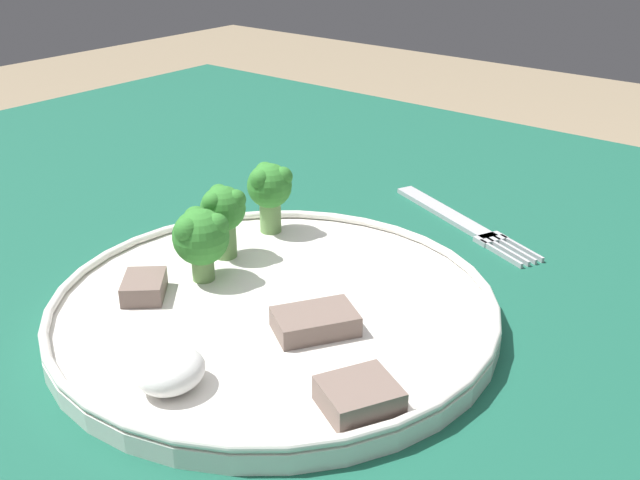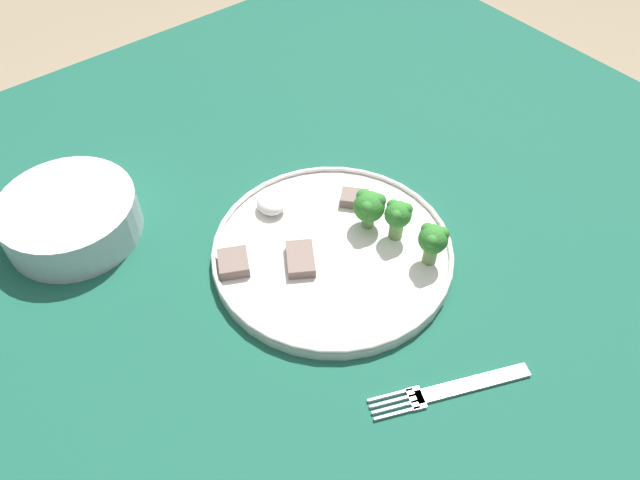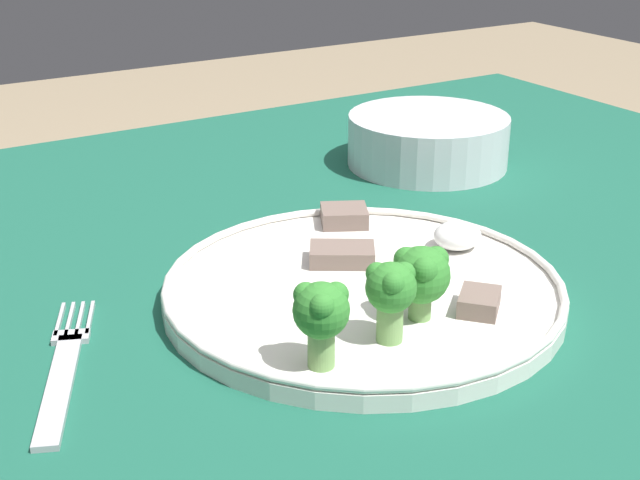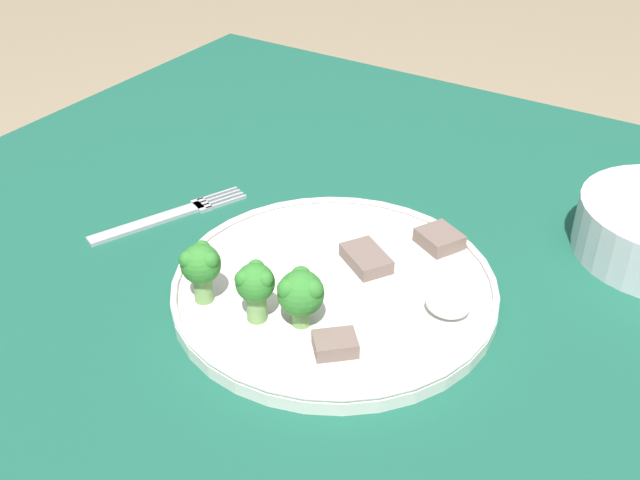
# 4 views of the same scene
# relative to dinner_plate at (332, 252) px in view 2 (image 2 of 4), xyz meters

# --- Properties ---
(ground_plane) EXTENTS (8.00, 8.00, 0.00)m
(ground_plane) POSITION_rel_dinner_plate_xyz_m (0.03, -0.05, -0.72)
(ground_plane) COLOR #9E896B
(table) EXTENTS (1.09, 1.11, 0.71)m
(table) POSITION_rel_dinner_plate_xyz_m (0.03, -0.05, -0.10)
(table) COLOR #195642
(table) RESTS_ON ground_plane
(dinner_plate) EXTENTS (0.28, 0.28, 0.02)m
(dinner_plate) POSITION_rel_dinner_plate_xyz_m (0.00, 0.00, 0.00)
(dinner_plate) COLOR white
(dinner_plate) RESTS_ON table
(fork) EXTENTS (0.08, 0.16, 0.00)m
(fork) POSITION_rel_dinner_plate_xyz_m (-0.21, 0.02, -0.01)
(fork) COLOR #B2B2B7
(fork) RESTS_ON table
(cream_bowl) EXTENTS (0.16, 0.16, 0.05)m
(cream_bowl) POSITION_rel_dinner_plate_xyz_m (0.23, 0.22, 0.02)
(cream_bowl) COLOR silver
(cream_bowl) RESTS_ON table
(broccoli_floret_near_rim_left) EXTENTS (0.04, 0.04, 0.05)m
(broccoli_floret_near_rim_left) POSITION_rel_dinner_plate_xyz_m (0.00, -0.06, 0.03)
(broccoli_floret_near_rim_left) COLOR #709E56
(broccoli_floret_near_rim_left) RESTS_ON dinner_plate
(broccoli_floret_center_left) EXTENTS (0.03, 0.03, 0.05)m
(broccoli_floret_center_left) POSITION_rel_dinner_plate_xyz_m (-0.08, -0.08, 0.04)
(broccoli_floret_center_left) COLOR #709E56
(broccoli_floret_center_left) RESTS_ON dinner_plate
(broccoli_floret_back_left) EXTENTS (0.03, 0.03, 0.05)m
(broccoli_floret_back_left) POSITION_rel_dinner_plate_xyz_m (-0.03, -0.07, 0.04)
(broccoli_floret_back_left) COLOR #709E56
(broccoli_floret_back_left) RESTS_ON dinner_plate
(meat_slice_front_slice) EXTENTS (0.04, 0.04, 0.01)m
(meat_slice_front_slice) POSITION_rel_dinner_plate_xyz_m (0.04, -0.07, 0.01)
(meat_slice_front_slice) COLOR #756056
(meat_slice_front_slice) RESTS_ON dinner_plate
(meat_slice_middle_slice) EXTENTS (0.05, 0.05, 0.01)m
(meat_slice_middle_slice) POSITION_rel_dinner_plate_xyz_m (0.05, 0.10, 0.01)
(meat_slice_middle_slice) COLOR #756056
(meat_slice_middle_slice) RESTS_ON dinner_plate
(meat_slice_rear_slice) EXTENTS (0.06, 0.05, 0.01)m
(meat_slice_rear_slice) POSITION_rel_dinner_plate_xyz_m (0.01, 0.04, 0.01)
(meat_slice_rear_slice) COLOR #756056
(meat_slice_rear_slice) RESTS_ON dinner_plate
(sauce_dollop) EXTENTS (0.04, 0.03, 0.02)m
(sauce_dollop) POSITION_rel_dinner_plate_xyz_m (0.10, 0.02, 0.01)
(sauce_dollop) COLOR white
(sauce_dollop) RESTS_ON dinner_plate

